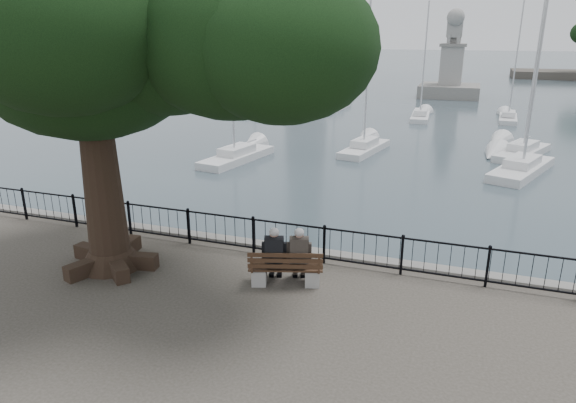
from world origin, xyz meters
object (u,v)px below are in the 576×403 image
at_px(bench, 286,272).
at_px(person_left, 275,257).
at_px(person_right, 299,257).
at_px(tree, 119,26).
at_px(lion_monument, 451,75).

bearing_deg(bench, person_left, 176.56).
height_order(person_right, tree, tree).
distance_m(bench, tree, 6.77).
distance_m(person_right, lion_monument, 48.73).
distance_m(tree, lion_monument, 49.78).
bearing_deg(person_left, person_right, 17.36).
height_order(bench, person_left, person_left).
xyz_separation_m(bench, lion_monument, (1.54, 48.91, 0.99)).
height_order(bench, tree, tree).
bearing_deg(tree, person_left, 6.42).
relative_size(person_right, lion_monument, 0.16).
xyz_separation_m(person_right, lion_monument, (1.27, 48.71, 0.63)).
distance_m(bench, person_left, 0.46).
height_order(person_left, lion_monument, lion_monument).
bearing_deg(bench, lion_monument, 88.19).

